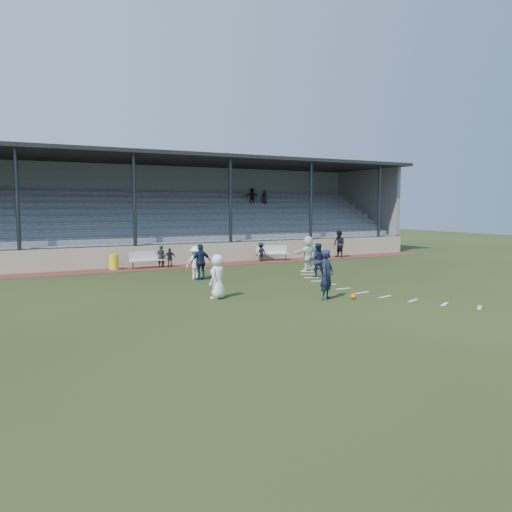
{
  "coord_description": "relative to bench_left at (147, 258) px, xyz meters",
  "views": [
    {
      "loc": [
        -10.07,
        -16.71,
        3.48
      ],
      "look_at": [
        0.0,
        2.5,
        1.3
      ],
      "focal_mm": 35.0,
      "sensor_mm": 36.0,
      "label": 1
    }
  ],
  "objects": [
    {
      "name": "trash_bin",
      "position": [
        -1.8,
        0.13,
        -0.15
      ],
      "size": [
        0.52,
        0.52,
        0.83
      ],
      "primitive_type": "cylinder",
      "color": "yellow",
      "rests_on": "cinder_track"
    },
    {
      "name": "football",
      "position": [
        4.31,
        -12.79,
        -0.48
      ],
      "size": [
        0.21,
        0.21,
        0.21
      ],
      "primitive_type": "sphere",
      "color": "orange",
      "rests_on": "ground"
    },
    {
      "name": "player_navy_mid",
      "position": [
        6.45,
        -7.33,
        0.25
      ],
      "size": [
        1.03,
        0.98,
        1.67
      ],
      "primitive_type": "imported",
      "rotation": [
        0.0,
        0.0,
        2.55
      ],
      "color": "#141D38",
      "rests_on": "ground"
    },
    {
      "name": "bench_left",
      "position": [
        0.0,
        0.0,
        0.0
      ],
      "size": [
        2.03,
        0.62,
        0.95
      ],
      "rotation": [
        0.0,
        0.0,
        0.09
      ],
      "color": "silver",
      "rests_on": "cinder_track"
    },
    {
      "name": "player_white_lead",
      "position": [
        -0.13,
        -10.29,
        0.25
      ],
      "size": [
        0.97,
        0.92,
        1.67
      ],
      "primitive_type": "imported",
      "rotation": [
        0.0,
        0.0,
        3.78
      ],
      "color": "white",
      "rests_on": "ground"
    },
    {
      "name": "grandstand",
      "position": [
        2.6,
        5.56,
        1.62
      ],
      "size": [
        34.6,
        9.0,
        6.61
      ],
      "color": "gray",
      "rests_on": "ground"
    },
    {
      "name": "ground",
      "position": [
        2.6,
        -10.7,
        -0.58
      ],
      "size": [
        90.0,
        90.0,
        0.0
      ],
      "primitive_type": "plane",
      "color": "#253114",
      "rests_on": "ground"
    },
    {
      "name": "player_white_wing",
      "position": [
        0.89,
        -5.3,
        0.21
      ],
      "size": [
        1.15,
        1.13,
        1.59
      ],
      "primitive_type": "imported",
      "rotation": [
        0.0,
        0.0,
        2.38
      ],
      "color": "white",
      "rests_on": "ground"
    },
    {
      "name": "sub_left_far",
      "position": [
        1.23,
        -0.3,
        -0.02
      ],
      "size": [
        0.66,
        0.33,
        1.09
      ],
      "primitive_type": "imported",
      "rotation": [
        0.0,
        0.0,
        3.04
      ],
      "color": "black",
      "rests_on": "cinder_track"
    },
    {
      "name": "sub_left_near",
      "position": [
        0.79,
        -0.03,
        0.05
      ],
      "size": [
        0.49,
        0.36,
        1.23
      ],
      "primitive_type": "imported",
      "rotation": [
        0.0,
        0.0,
        3.0
      ],
      "color": "black",
      "rests_on": "cinder_track"
    },
    {
      "name": "retaining_wall",
      "position": [
        2.6,
        0.85,
        0.02
      ],
      "size": [
        34.0,
        0.18,
        1.2
      ],
      "primitive_type": "cube",
      "color": "#B9AD8E",
      "rests_on": "ground"
    },
    {
      "name": "bench_right",
      "position": [
        8.17,
        0.22,
        0.0
      ],
      "size": [
        2.03,
        0.97,
        0.95
      ],
      "rotation": [
        0.0,
        0.0,
        -0.27
      ],
      "color": "silver",
      "rests_on": "cinder_track"
    },
    {
      "name": "official",
      "position": [
        13.07,
        -0.32,
        0.35
      ],
      "size": [
        0.77,
        0.95,
        1.83
      ],
      "primitive_type": "imported",
      "rotation": [
        0.0,
        0.0,
        4.8
      ],
      "color": "black",
      "rests_on": "cinder_track"
    },
    {
      "name": "cinder_track",
      "position": [
        2.6,
        -0.2,
        -0.57
      ],
      "size": [
        34.0,
        2.0,
        0.02
      ],
      "primitive_type": "cube",
      "color": "#532421",
      "rests_on": "ground"
    },
    {
      "name": "player_navy_lead",
      "position": [
        3.4,
        -12.37,
        0.35
      ],
      "size": [
        0.81,
        0.74,
        1.87
      ],
      "primitive_type": "imported",
      "rotation": [
        0.0,
        0.0,
        0.57
      ],
      "color": "#141D38",
      "rests_on": "ground"
    },
    {
      "name": "penalty_arc",
      "position": [
        6.72,
        -10.7,
        -0.58
      ],
      "size": [
        3.89,
        14.63,
        0.01
      ],
      "color": "silver",
      "rests_on": "ground"
    },
    {
      "name": "player_white_back",
      "position": [
        7.36,
        -5.13,
        0.36
      ],
      "size": [
        1.8,
        0.77,
        1.88
      ],
      "primitive_type": "imported",
      "rotation": [
        0.0,
        0.0,
        3.27
      ],
      "color": "white",
      "rests_on": "ground"
    },
    {
      "name": "player_navy_wing",
      "position": [
        1.05,
        -5.55,
        0.27
      ],
      "size": [
        1.03,
        0.5,
        1.71
      ],
      "primitive_type": "imported",
      "rotation": [
        0.0,
        0.0,
        3.22
      ],
      "color": "#141D38",
      "rests_on": "ground"
    },
    {
      "name": "sub_right",
      "position": [
        7.22,
        -0.03,
        0.03
      ],
      "size": [
        0.86,
        0.64,
        1.18
      ],
      "primitive_type": "imported",
      "rotation": [
        0.0,
        0.0,
        3.42
      ],
      "color": "black",
      "rests_on": "cinder_track"
    }
  ]
}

